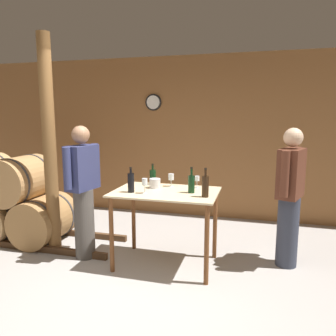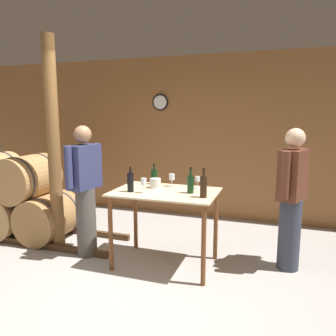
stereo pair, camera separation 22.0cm
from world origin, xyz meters
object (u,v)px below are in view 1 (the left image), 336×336
at_px(wine_bottle_far_left, 131,182).
at_px(wine_glass_near_right, 197,179).
at_px(ice_bucket, 155,183).
at_px(person_visitor_with_scarf, 290,195).
at_px(wine_bottle_right, 205,186).
at_px(wine_bottle_center, 191,183).
at_px(person_host, 83,190).
at_px(wooden_post, 49,146).
at_px(wine_bottle_left, 153,176).
at_px(wine_glass_near_left, 145,182).
at_px(wine_glass_near_center, 171,177).

xyz_separation_m(wine_bottle_far_left, wine_glass_near_right, (0.67, 0.41, -0.01)).
relative_size(ice_bucket, person_visitor_with_scarf, 0.08).
relative_size(wine_bottle_right, wine_glass_near_right, 2.15).
bearing_deg(person_visitor_with_scarf, wine_bottle_far_left, -163.56).
xyz_separation_m(wine_bottle_center, person_host, (-1.31, -0.07, -0.14)).
xyz_separation_m(wooden_post, wine_bottle_left, (1.25, 0.29, -0.37)).
bearing_deg(wine_glass_near_left, ice_bucket, 84.64).
bearing_deg(wooden_post, wine_glass_near_left, -8.11).
relative_size(wine_glass_near_right, person_host, 0.09).
relative_size(wine_bottle_right, ice_bucket, 2.40).
xyz_separation_m(wine_bottle_far_left, wine_glass_near_left, (0.16, -0.01, 0.01)).
distance_m(wine_bottle_center, person_visitor_with_scarf, 1.13).
relative_size(wine_glass_near_left, wine_glass_near_right, 1.16).
distance_m(wine_bottle_left, wine_bottle_center, 0.63).
height_order(wooden_post, wine_glass_near_left, wooden_post).
bearing_deg(ice_bucket, person_visitor_with_scarf, 8.45).
bearing_deg(ice_bucket, wine_glass_near_left, -95.36).
height_order(wooden_post, wine_bottle_right, wooden_post).
bearing_deg(wooden_post, wine_glass_near_right, 7.10).
xyz_separation_m(wine_bottle_left, ice_bucket, (0.09, -0.19, -0.04)).
relative_size(wine_glass_near_left, person_host, 0.10).
bearing_deg(wine_bottle_center, wine_glass_near_left, -161.66).
relative_size(wine_bottle_far_left, wine_bottle_center, 0.99).
bearing_deg(wine_glass_near_left, wine_bottle_left, 97.36).
xyz_separation_m(wine_glass_near_center, person_host, (-1.01, -0.32, -0.14)).
bearing_deg(wine_bottle_far_left, wine_bottle_left, 77.76).
height_order(wine_bottle_far_left, wine_glass_near_center, wine_bottle_far_left).
xyz_separation_m(wine_bottle_left, wine_bottle_right, (0.73, -0.46, 0.02)).
height_order(wooden_post, wine_bottle_far_left, wooden_post).
xyz_separation_m(wine_bottle_center, person_visitor_with_scarf, (1.06, 0.35, -0.15)).
relative_size(wooden_post, wine_bottle_left, 10.41).
xyz_separation_m(wine_glass_near_center, ice_bucket, (-0.16, -0.13, -0.06)).
distance_m(wine_bottle_far_left, wine_bottle_left, 0.48).
bearing_deg(wine_glass_near_left, wine_glass_near_center, 65.61).
height_order(wine_bottle_far_left, wine_glass_near_left, wine_bottle_far_left).
relative_size(wine_glass_near_left, person_visitor_with_scarf, 0.11).
bearing_deg(wine_bottle_center, wine_glass_near_center, 139.55).
bearing_deg(wine_bottle_right, wine_glass_near_left, -178.59).
bearing_deg(person_host, wine_bottle_far_left, -7.73).
distance_m(wine_glass_near_right, person_visitor_with_scarf, 1.06).
relative_size(wooden_post, wine_bottle_center, 9.27).
bearing_deg(wine_bottle_far_left, person_visitor_with_scarf, 16.44).
distance_m(wine_bottle_far_left, wine_bottle_right, 0.83).
distance_m(wooden_post, wine_glass_near_right, 1.87).
distance_m(wine_glass_near_left, wine_glass_near_center, 0.46).
bearing_deg(wine_bottle_center, ice_bucket, 165.00).
height_order(wine_bottle_far_left, wine_bottle_left, wine_bottle_far_left).
xyz_separation_m(wine_glass_near_right, ice_bucket, (-0.48, -0.13, -0.05)).
bearing_deg(wooden_post, wine_bottle_left, 13.07).
bearing_deg(wooden_post, wine_glass_near_center, 8.78).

